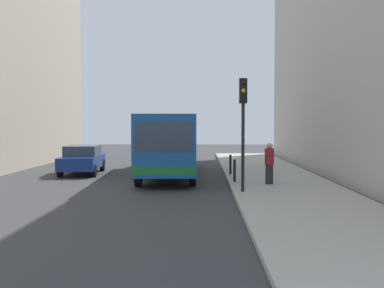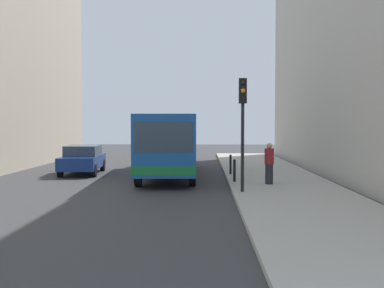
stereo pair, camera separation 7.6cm
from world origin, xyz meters
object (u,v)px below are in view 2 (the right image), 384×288
object	(u,v)px
bus	(168,141)
car_behind_bus	(178,149)
bollard_near	(234,171)
traffic_light	(243,113)
pedestrian_near_signal	(269,164)
bollard_mid	(231,164)
car_beside_bus	(83,159)

from	to	relation	value
bus	car_behind_bus	world-z (taller)	bus
bus	bollard_near	world-z (taller)	bus
traffic_light	pedestrian_near_signal	bearing A→B (deg)	60.10
car_behind_bus	bollard_mid	world-z (taller)	car_behind_bus
bollard_mid	bollard_near	bearing A→B (deg)	-90.00
car_beside_bus	traffic_light	distance (m)	10.92
pedestrian_near_signal	bollard_near	bearing A→B (deg)	-127.38
bollard_near	pedestrian_near_signal	bearing A→B (deg)	-28.75
car_behind_bus	bus	bearing A→B (deg)	92.79
car_beside_bus	pedestrian_near_signal	world-z (taller)	pedestrian_near_signal
traffic_light	bollard_near	size ratio (longest dim) A/B	4.32
traffic_light	pedestrian_near_signal	xyz separation A→B (m)	(1.27, 2.20, -2.02)
bus	car_behind_bus	distance (m)	10.44
bus	car_beside_bus	world-z (taller)	bus
traffic_light	bollard_mid	bearing A→B (deg)	90.96
traffic_light	bollard_near	xyz separation A→B (m)	(-0.10, 2.95, -2.38)
traffic_light	bollard_near	distance (m)	3.79
bollard_near	car_beside_bus	bearing A→B (deg)	149.70
traffic_light	pedestrian_near_signal	world-z (taller)	traffic_light
car_beside_bus	car_behind_bus	distance (m)	10.54
car_behind_bus	pedestrian_near_signal	size ratio (longest dim) A/B	2.66
car_beside_bus	bollard_mid	size ratio (longest dim) A/B	4.75
bus	car_behind_bus	xyz separation A→B (m)	(-0.08, 10.40, -0.94)
car_beside_bus	bollard_near	distance (m)	8.82
traffic_light	bollard_mid	size ratio (longest dim) A/B	4.32
traffic_light	pedestrian_near_signal	distance (m)	3.24
car_beside_bus	bollard_mid	world-z (taller)	car_beside_bus
car_behind_bus	pedestrian_near_signal	world-z (taller)	pedestrian_near_signal
bus	car_beside_bus	size ratio (longest dim) A/B	2.46
bus	traffic_light	world-z (taller)	traffic_light
car_behind_bus	bollard_mid	bearing A→B (deg)	108.41
bollard_near	pedestrian_near_signal	distance (m)	1.60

